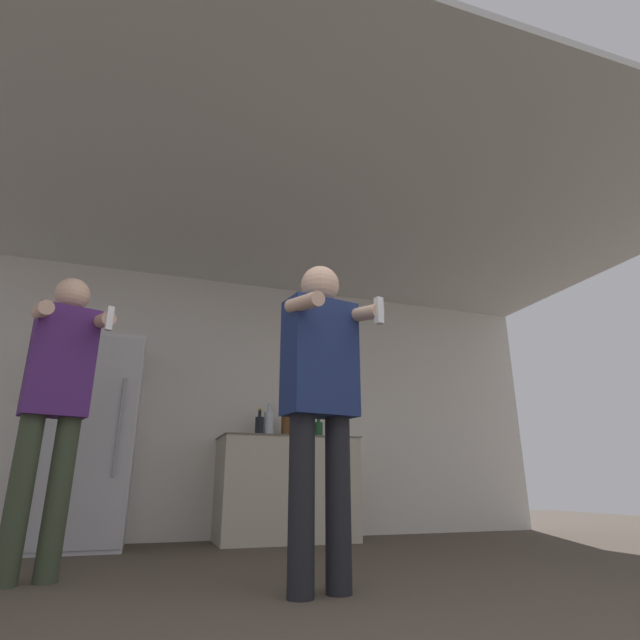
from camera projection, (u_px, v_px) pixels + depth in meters
name	position (u px, v px, depth m)	size (l,w,h in m)	color
wall_back	(228.00, 402.00, 5.00)	(7.00, 0.06, 2.55)	silver
ceiling_slab	(271.00, 203.00, 3.88)	(7.00, 3.85, 0.05)	silver
refrigerator	(92.00, 440.00, 4.16)	(0.68, 0.74, 1.69)	silver
counter	(286.00, 488.00, 4.59)	(1.27, 0.67, 0.91)	#BCB29E
bottle_dark_rum	(319.00, 429.00, 4.89)	(0.08, 0.08, 0.23)	#194723
bottle_clear_vodka	(286.00, 423.00, 4.80)	(0.09, 0.09, 0.34)	#563314
bottle_red_label	(259.00, 426.00, 4.71)	(0.08, 0.08, 0.27)	black
bottle_tall_gin	(295.00, 427.00, 4.82)	(0.09, 0.09, 0.29)	black
bottle_amber_bourbon	(269.00, 423.00, 4.75)	(0.09, 0.09, 0.33)	silver
person_woman_foreground	(321.00, 389.00, 2.59)	(0.48, 0.47, 1.66)	black
person_man_side	(56.00, 393.00, 2.86)	(0.49, 0.51, 1.70)	#38422D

